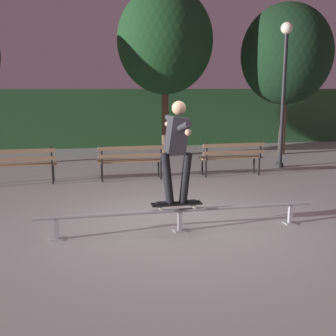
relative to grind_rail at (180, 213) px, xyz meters
The scene contains 11 objects.
ground_plane 0.40m from the grind_rail, 90.00° to the left, with size 90.00×90.00×0.00m, color #ADAAA8.
hedge_backdrop 10.08m from the grind_rail, 90.00° to the left, with size 24.00×1.20×2.15m, color #2D5B33.
grind_rail is the anchor object (origin of this frame).
skateboard 0.16m from the grind_rail, behind, with size 0.78×0.21×0.09m.
skateboarder 1.09m from the grind_rail, behind, with size 0.62×1.41×1.56m.
park_bench_leftmost 4.74m from the grind_rail, 127.31° to the left, with size 1.60×0.43×0.88m.
park_bench_left_center 3.78m from the grind_rail, 94.98° to the left, with size 1.60×0.43×0.88m.
park_bench_right_center 4.37m from the grind_rail, 59.55° to the left, with size 1.60×0.43×0.88m.
tree_far_right 8.94m from the grind_rail, 53.22° to the left, with size 2.91×2.91×4.84m.
tree_behind_benches 7.98m from the grind_rail, 80.85° to the left, with size 2.98×2.98×5.26m.
lamp_post_right 6.43m from the grind_rail, 49.41° to the left, with size 0.32×0.32×3.90m.
Camera 1 is at (-1.39, -6.28, 2.20)m, focal length 44.33 mm.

